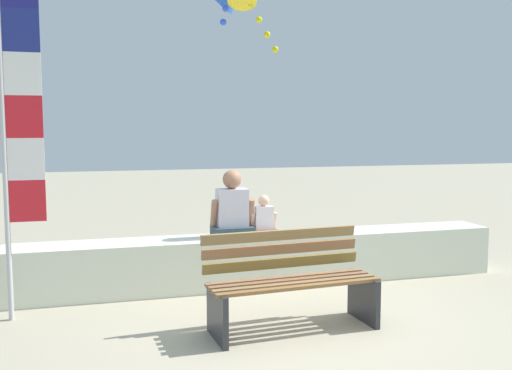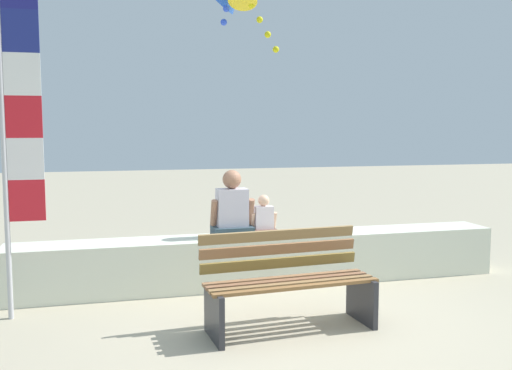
{
  "view_description": "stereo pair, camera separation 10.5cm",
  "coord_description": "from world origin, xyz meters",
  "px_view_note": "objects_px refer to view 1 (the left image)",
  "views": [
    {
      "loc": [
        -1.84,
        -5.09,
        1.85
      ],
      "look_at": [
        -0.1,
        1.25,
        1.19
      ],
      "focal_mm": 39.64,
      "sensor_mm": 36.0,
      "label": 1
    },
    {
      "loc": [
        -1.74,
        -5.11,
        1.85
      ],
      "look_at": [
        -0.1,
        1.25,
        1.19
      ],
      "focal_mm": 39.64,
      "sensor_mm": 36.0,
      "label": 2
    }
  ],
  "objects_px": {
    "person_adult": "(232,211)",
    "person_child": "(263,219)",
    "park_bench": "(290,284)",
    "flag_banner": "(16,116)"
  },
  "relations": [
    {
      "from": "person_adult",
      "to": "flag_banner",
      "type": "bearing_deg",
      "value": -165.04
    },
    {
      "from": "person_child",
      "to": "flag_banner",
      "type": "distance_m",
      "value": 2.92
    },
    {
      "from": "person_child",
      "to": "park_bench",
      "type": "bearing_deg",
      "value": -96.57
    },
    {
      "from": "person_adult",
      "to": "person_child",
      "type": "height_order",
      "value": "person_adult"
    },
    {
      "from": "park_bench",
      "to": "person_adult",
      "type": "xyz_separation_m",
      "value": [
        -0.21,
        1.5,
        0.48
      ]
    },
    {
      "from": "flag_banner",
      "to": "person_adult",
      "type": "bearing_deg",
      "value": 14.96
    },
    {
      "from": "person_child",
      "to": "person_adult",
      "type": "bearing_deg",
      "value": -179.94
    },
    {
      "from": "person_adult",
      "to": "flag_banner",
      "type": "relative_size",
      "value": 0.23
    },
    {
      "from": "park_bench",
      "to": "person_child",
      "type": "xyz_separation_m",
      "value": [
        0.17,
        1.5,
        0.36
      ]
    },
    {
      "from": "person_adult",
      "to": "person_child",
      "type": "bearing_deg",
      "value": 0.06
    }
  ]
}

